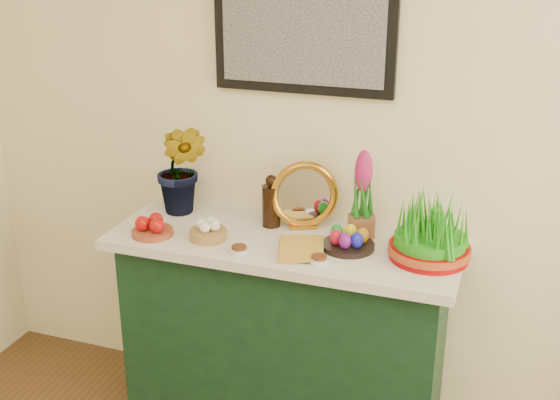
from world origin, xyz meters
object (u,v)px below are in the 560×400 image
object	(u,v)px
sideboard	(284,338)
book	(279,247)
hyacinth_green	(181,154)
wheatgrass_sabzeh	(431,231)
mirror	(304,196)

from	to	relation	value
sideboard	book	world-z (taller)	book
hyacinth_green	wheatgrass_sabzeh	world-z (taller)	hyacinth_green
sideboard	wheatgrass_sabzeh	xyz separation A→B (m)	(0.57, 0.00, 0.57)
sideboard	hyacinth_green	xyz separation A→B (m)	(-0.50, 0.11, 0.73)
hyacinth_green	mirror	size ratio (longest dim) A/B	1.89
hyacinth_green	wheatgrass_sabzeh	size ratio (longest dim) A/B	1.74
sideboard	wheatgrass_sabzeh	distance (m)	0.81
sideboard	mirror	xyz separation A→B (m)	(0.04, 0.14, 0.60)
mirror	wheatgrass_sabzeh	xyz separation A→B (m)	(0.53, -0.14, -0.03)
book	wheatgrass_sabzeh	bearing A→B (deg)	-3.33
hyacinth_green	mirror	world-z (taller)	hyacinth_green
sideboard	wheatgrass_sabzeh	world-z (taller)	wheatgrass_sabzeh
wheatgrass_sabzeh	mirror	bearing A→B (deg)	165.77
sideboard	hyacinth_green	distance (m)	0.89
hyacinth_green	wheatgrass_sabzeh	distance (m)	1.09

